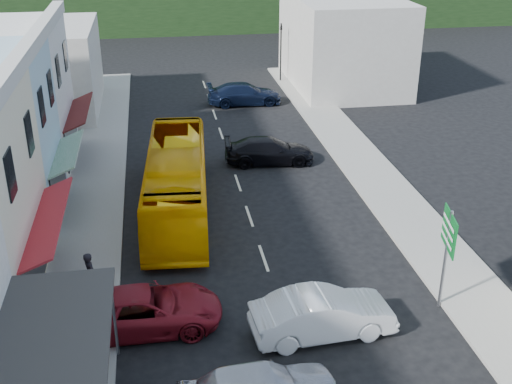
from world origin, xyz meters
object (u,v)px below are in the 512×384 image
object	(u,v)px
car_white	(323,317)
traffic_signal	(281,53)
car_red	(145,311)
bus	(177,183)
pedestrian_left	(91,276)
direction_sign	(445,260)

from	to	relation	value
car_white	traffic_signal	size ratio (longest dim) A/B	0.92
car_red	bus	bearing A→B (deg)	-10.47
bus	car_white	xyz separation A→B (m)	(4.49, -10.47, -0.85)
traffic_signal	bus	bearing A→B (deg)	58.05
car_white	pedestrian_left	distance (m)	8.88
car_white	car_red	distance (m)	6.29
pedestrian_left	direction_sign	bearing A→B (deg)	-125.01
car_red	traffic_signal	xyz separation A→B (m)	(11.31, 31.88, 1.69)
bus	pedestrian_left	size ratio (longest dim) A/B	6.82
bus	traffic_signal	bearing A→B (deg)	71.27
car_white	pedestrian_left	xyz separation A→B (m)	(-8.12, 3.58, 0.30)
bus	car_red	world-z (taller)	bus
bus	car_white	world-z (taller)	bus
car_red	traffic_signal	bearing A→B (deg)	-19.74
pedestrian_left	traffic_signal	distance (m)	32.57
car_white	car_red	world-z (taller)	same
car_white	direction_sign	distance (m)	5.06
car_white	direction_sign	world-z (taller)	direction_sign
pedestrian_left	bus	bearing A→B (deg)	-51.32
bus	direction_sign	bearing A→B (deg)	-41.48
pedestrian_left	direction_sign	distance (m)	13.23
car_red	pedestrian_left	size ratio (longest dim) A/B	2.71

